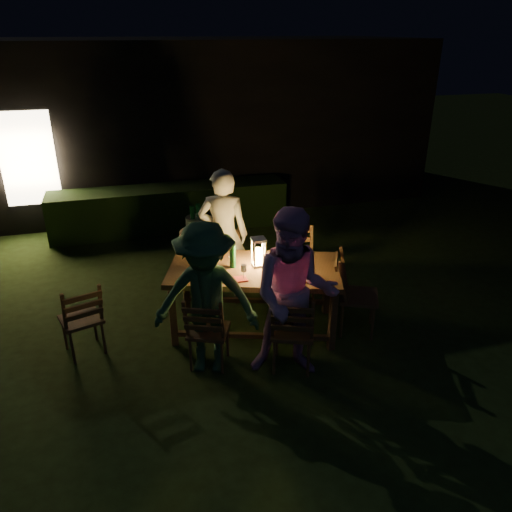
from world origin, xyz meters
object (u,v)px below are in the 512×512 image
object	(u,v)px
chair_far_left	(224,277)
bottle_bucket_a	(193,222)
lantern	(259,254)
bottle_table	(233,256)
chair_spare	(83,331)
bottle_bucket_b	(199,220)
person_opp_left	(206,300)
ice_bucket	(196,224)
side_table	(197,236)
chair_near_left	(209,343)
person_house_side	(223,235)
chair_far_right	(298,278)
dining_table	(254,274)
person_opp_right	(294,295)
chair_near_right	(292,344)
chair_end	(356,308)

from	to	relation	value
chair_far_left	bottle_bucket_a	distance (m)	0.98
lantern	bottle_table	bearing A→B (deg)	171.12
chair_spare	bottle_bucket_b	xyz separation A→B (m)	(1.62, 1.71, 0.56)
chair_far_left	bottle_table	world-z (taller)	bottle_table
lantern	bottle_bucket_b	xyz separation A→B (m)	(-0.43, 1.69, -0.14)
chair_spare	person_opp_left	world-z (taller)	person_opp_left
bottle_bucket_a	lantern	bearing A→B (deg)	-71.86
chair_far_left	ice_bucket	xyz separation A→B (m)	(-0.23, 0.81, 0.50)
person_opp_left	bottle_table	xyz separation A→B (m)	(0.45, 0.72, 0.12)
side_table	bottle_bucket_b	bearing A→B (deg)	38.66
chair_near_left	person_house_side	distance (m)	1.70
chair_far_right	bottle_table	size ratio (longest dim) A/B	3.61
dining_table	side_table	xyz separation A→B (m)	(-0.41, 1.68, -0.14)
lantern	bottle_bucket_b	size ratio (longest dim) A/B	1.09
bottle_bucket_b	lantern	bearing A→B (deg)	-75.81
person_opp_right	chair_far_right	bearing A→B (deg)	86.51
dining_table	chair_spare	xyz separation A→B (m)	(-1.99, 0.01, -0.46)
lantern	ice_bucket	distance (m)	1.73
chair_near_left	chair_spare	world-z (taller)	chair_spare
chair_near_left	lantern	distance (m)	1.19
chair_near_left	person_opp_left	size ratio (longest dim) A/B	0.55
person_opp_left	chair_spare	bearing A→B (deg)	171.92
person_opp_right	bottle_table	size ratio (longest dim) A/B	6.58
chair_far_left	chair_far_right	size ratio (longest dim) A/B	0.97
bottle_table	person_opp_right	bearing A→B (deg)	-67.85
chair_near_left	chair_near_right	size ratio (longest dim) A/B	0.94
dining_table	chair_far_right	size ratio (longest dim) A/B	2.17
chair_far_left	bottle_bucket_a	size ratio (longest dim) A/B	3.05
person_opp_left	bottle_bucket_a	xyz separation A→B (m)	(0.22, 2.28, -0.00)
chair_end	person_house_side	bearing A→B (deg)	-108.68
person_opp_right	dining_table	bearing A→B (deg)	118.76
dining_table	chair_spare	distance (m)	2.04
person_opp_left	side_table	bearing A→B (deg)	101.66
chair_far_right	chair_spare	xyz separation A→B (m)	(-2.75, -0.55, -0.02)
chair_end	chair_spare	distance (m)	3.18
lantern	chair_near_right	bearing A→B (deg)	-82.43
person_house_side	lantern	world-z (taller)	person_house_side
lantern	chair_far_left	bearing A→B (deg)	106.46
person_opp_right	ice_bucket	xyz separation A→B (m)	(-0.58, 2.60, -0.13)
dining_table	chair_near_left	bearing A→B (deg)	-120.41
person_opp_right	side_table	world-z (taller)	person_opp_right
person_house_side	lantern	distance (m)	0.92
person_opp_right	bottle_bucket_a	xyz separation A→B (m)	(-0.63, 2.56, -0.08)
chair_far_left	chair_far_right	world-z (taller)	chair_far_right
bottle_table	bottle_bucket_b	distance (m)	1.65
person_opp_right	chair_far_left	bearing A→B (deg)	119.52
dining_table	bottle_bucket_a	size ratio (longest dim) A/B	6.87
person_house_side	person_opp_right	distance (m)	1.87
person_opp_right	person_opp_left	bearing A→B (deg)	180.00
person_house_side	side_table	bearing A→B (deg)	-53.82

